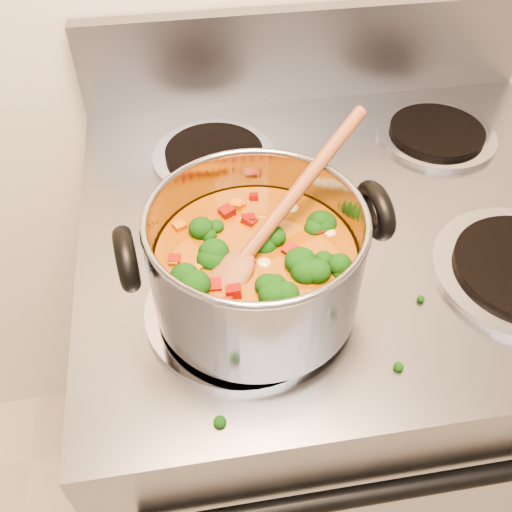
% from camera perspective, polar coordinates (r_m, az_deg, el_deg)
% --- Properties ---
extents(electric_range, '(0.78, 0.70, 1.08)m').
position_cam_1_polar(electric_range, '(1.19, 6.96, -11.91)').
color(electric_range, gray).
rests_on(electric_range, ground).
extents(stockpot, '(0.30, 0.24, 0.15)m').
position_cam_1_polar(stockpot, '(0.64, 0.01, -0.73)').
color(stockpot, '#929299').
rests_on(stockpot, electric_range).
extents(wooden_spoon, '(0.23, 0.21, 0.11)m').
position_cam_1_polar(wooden_spoon, '(0.62, 0.99, 2.59)').
color(wooden_spoon, brown).
rests_on(wooden_spoon, stockpot).
extents(cooktop_crumbs, '(0.31, 0.21, 0.01)m').
position_cam_1_polar(cooktop_crumbs, '(0.73, -7.02, -2.57)').
color(cooktop_crumbs, black).
rests_on(cooktop_crumbs, electric_range).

